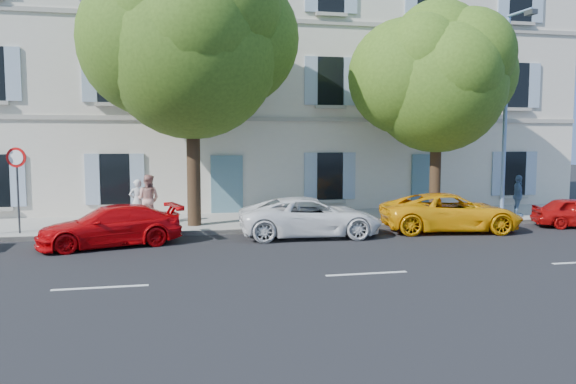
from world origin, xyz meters
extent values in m
plane|color=black|center=(0.00, 0.00, 0.00)|extent=(90.00, 90.00, 0.00)
cube|color=#A09E96|center=(0.00, 4.45, 0.07)|extent=(36.00, 4.50, 0.15)
cube|color=#9E998E|center=(0.00, 2.28, 0.08)|extent=(36.00, 0.16, 0.16)
cube|color=beige|center=(0.00, 10.20, 6.00)|extent=(28.00, 7.00, 12.00)
imported|color=#C10509|center=(-6.26, 0.86, 0.60)|extent=(4.45, 2.70, 1.20)
imported|color=white|center=(-0.04, 1.21, 0.64)|extent=(4.76, 2.41, 1.29)
imported|color=#F2A10A|center=(4.94, 1.24, 0.66)|extent=(5.01, 2.87, 1.31)
cylinder|color=#3A2819|center=(-3.67, 3.47, 2.03)|extent=(0.47, 0.47, 3.76)
ellipsoid|color=#466E1C|center=(-3.67, 3.47, 6.16)|extent=(6.01, 6.01, 6.62)
cylinder|color=#3A2819|center=(5.40, 3.36, 1.72)|extent=(0.42, 0.42, 3.15)
ellipsoid|color=#507B1F|center=(5.40, 3.36, 5.22)|extent=(5.11, 5.11, 5.63)
cylinder|color=#383A3D|center=(-9.25, 2.93, 1.32)|extent=(0.06, 0.06, 2.33)
cylinder|color=red|center=(-9.25, 2.90, 2.59)|extent=(0.63, 0.19, 0.64)
cylinder|color=#7293BF|center=(8.06, 3.01, 3.95)|extent=(0.15, 0.15, 7.60)
cylinder|color=#7293BF|center=(8.06, 2.35, 7.75)|extent=(0.17, 1.33, 0.10)
cube|color=#383A3D|center=(8.06, 1.68, 7.61)|extent=(0.26, 0.44, 0.17)
imported|color=silver|center=(-5.64, 4.35, 0.94)|extent=(0.65, 0.51, 1.59)
imported|color=tan|center=(-5.26, 4.21, 1.03)|extent=(1.06, 0.96, 1.76)
imported|color=slate|center=(8.89, 3.23, 0.96)|extent=(0.75, 1.03, 1.62)
camera|label=1|loc=(-4.53, -16.31, 3.16)|focal=35.00mm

